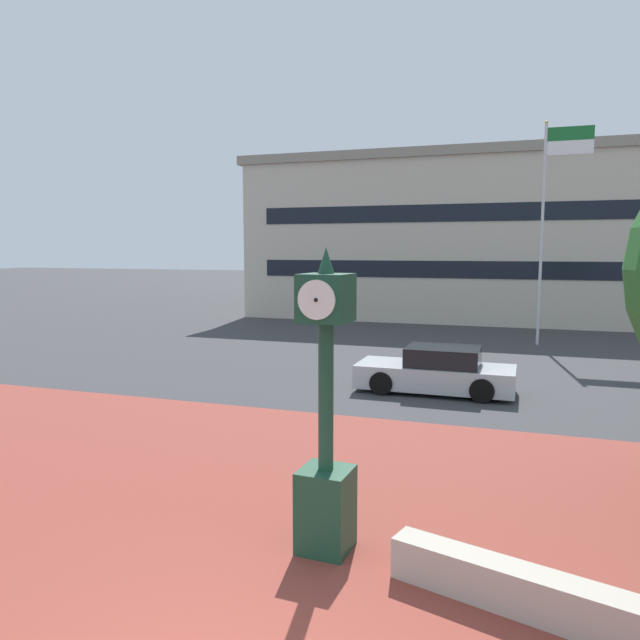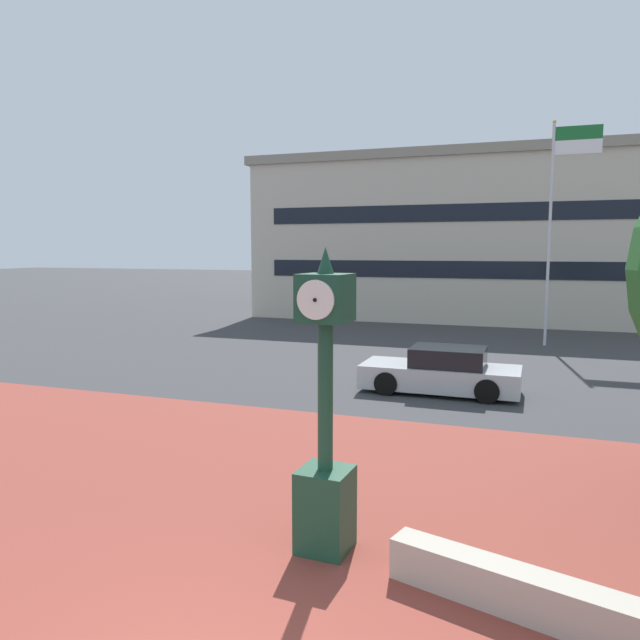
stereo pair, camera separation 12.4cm
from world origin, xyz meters
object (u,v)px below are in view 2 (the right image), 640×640
at_px(street_clock, 325,433).
at_px(car_street_near, 442,372).
at_px(flagpole_primary, 557,211).
at_px(civic_building, 520,239).

height_order(street_clock, car_street_near, street_clock).
bearing_deg(car_street_near, flagpole_primary, -17.11).
bearing_deg(flagpole_primary, street_clock, -99.76).
bearing_deg(car_street_near, civic_building, -3.12).
height_order(car_street_near, civic_building, civic_building).
bearing_deg(civic_building, flagpole_primary, -82.94).
height_order(street_clock, flagpole_primary, flagpole_primary).
bearing_deg(street_clock, car_street_near, 92.09).
xyz_separation_m(street_clock, civic_building, (1.64, 32.50, 3.04)).
bearing_deg(street_clock, flagpole_primary, 83.55).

